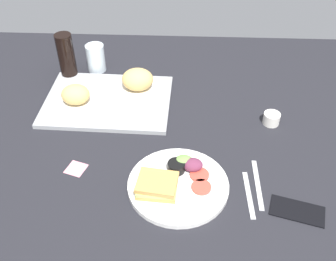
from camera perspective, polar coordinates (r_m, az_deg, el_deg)
name	(u,v)px	position (r cm, az deg, el deg)	size (l,w,h in cm)	color
ground_plane	(161,149)	(127.59, -0.96, -2.72)	(190.00, 150.00, 3.00)	black
serving_tray	(108,101)	(145.44, -8.68, 4.25)	(45.00, 33.00, 1.60)	#9EA0A3
bread_plate_near	(76,100)	(141.98, -13.13, 4.36)	(19.73, 19.73, 8.19)	white
bread_plate_far	(137,84)	(145.58, -4.48, 6.79)	(19.59, 19.59, 9.23)	white
plate_with_salad	(176,182)	(113.51, 1.16, -7.47)	(29.03, 29.03, 5.40)	white
drinking_glass	(96,58)	(162.52, -10.41, 10.29)	(7.25, 7.25, 11.01)	silver
soda_bottle	(66,57)	(158.49, -14.49, 10.33)	(6.40, 6.40, 18.33)	black
espresso_cup	(271,119)	(138.40, 14.75, 1.68)	(5.60, 5.60, 4.00)	silver
fork	(249,194)	(114.69, 11.62, -9.04)	(17.00, 1.40, 0.50)	#B7B7BC
knife	(258,184)	(117.81, 12.86, -7.56)	(19.00, 1.40, 0.50)	#B7B7BC
cell_phone	(297,210)	(114.22, 18.23, -10.93)	(14.40, 7.20, 0.80)	black
sticky_note	(76,169)	(122.51, -13.17, -5.39)	(5.60, 5.60, 0.12)	pink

